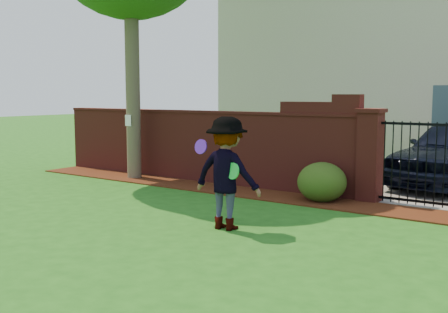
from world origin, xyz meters
The scene contains 11 objects.
ground centered at (0.00, 0.00, -0.01)m, with size 80.00×80.00×0.01m, color #1D5916.
mulch_bed centered at (-0.95, 3.34, 0.01)m, with size 11.10×1.08×0.03m, color #38170A.
brick_wall centered at (-2.01, 4.00, 0.93)m, with size 8.70×0.31×2.16m.
pillar_left centered at (2.40, 4.00, 0.96)m, with size 0.50×0.50×1.88m.
iron_gate centered at (3.50, 4.00, 0.85)m, with size 1.78×0.03×1.60m.
house centered at (1.00, 12.00, 3.16)m, with size 12.40×6.40×6.30m.
paper_notice centered at (-3.60, 3.21, 1.50)m, with size 0.20×0.01×0.28m, color white.
shrub_left centered at (1.64, 3.41, 0.40)m, with size 0.99×0.99×0.81m, color #204314.
man centered at (1.31, 0.52, 0.91)m, with size 1.17×0.67×1.81m, color gray.
frisbee_purple centered at (0.89, 0.43, 1.32)m, with size 0.24×0.24×0.02m, color #591EBB.
frisbee_green centered at (1.53, 0.40, 0.98)m, with size 0.26×0.26×0.02m, color green.
Camera 1 is at (6.17, -6.37, 2.18)m, focal length 42.89 mm.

